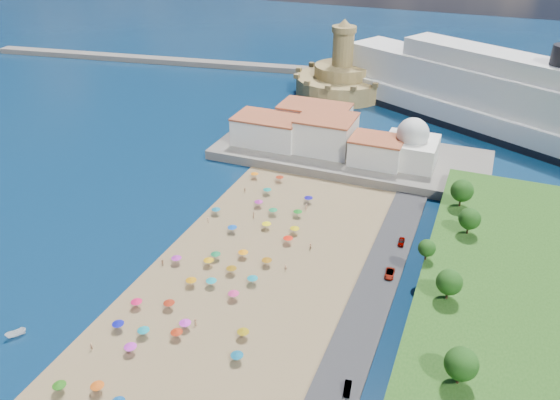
% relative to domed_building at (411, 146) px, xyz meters
% --- Properties ---
extents(ground, '(700.00, 700.00, 0.00)m').
position_rel_domed_building_xyz_m(ground, '(-30.00, -71.00, -8.97)').
color(ground, '#071938').
rests_on(ground, ground).
extents(terrace, '(90.00, 36.00, 3.00)m').
position_rel_domed_building_xyz_m(terrace, '(-20.00, 2.00, -7.47)').
color(terrace, '#59544C').
rests_on(terrace, ground).
extents(jetty, '(18.00, 70.00, 2.40)m').
position_rel_domed_building_xyz_m(jetty, '(-42.00, 37.00, -7.77)').
color(jetty, '#59544C').
rests_on(jetty, ground).
extents(breakwater, '(199.03, 34.77, 2.60)m').
position_rel_domed_building_xyz_m(breakwater, '(-140.00, 82.00, -7.67)').
color(breakwater, '#59544C').
rests_on(breakwater, ground).
extents(waterfront_buildings, '(57.00, 29.00, 11.00)m').
position_rel_domed_building_xyz_m(waterfront_buildings, '(-33.05, 2.64, -1.10)').
color(waterfront_buildings, silver).
rests_on(waterfront_buildings, terrace).
extents(domed_building, '(16.00, 16.00, 15.00)m').
position_rel_domed_building_xyz_m(domed_building, '(0.00, 0.00, 0.00)').
color(domed_building, silver).
rests_on(domed_building, terrace).
extents(fortress, '(40.00, 40.00, 32.40)m').
position_rel_domed_building_xyz_m(fortress, '(-42.00, 67.00, -2.29)').
color(fortress, '#A48B52').
rests_on(fortress, ground).
extents(cruise_ship, '(154.10, 95.96, 35.28)m').
position_rel_domed_building_xyz_m(cruise_ship, '(21.54, 47.53, 1.48)').
color(cruise_ship, black).
rests_on(cruise_ship, ground).
extents(beach_parasols, '(31.61, 117.98, 2.20)m').
position_rel_domed_building_xyz_m(beach_parasols, '(-31.33, -83.32, -6.83)').
color(beach_parasols, gray).
rests_on(beach_parasols, beach).
extents(beachgoers, '(32.54, 92.31, 1.85)m').
position_rel_domed_building_xyz_m(beachgoers, '(-29.81, -61.92, -7.87)').
color(beachgoers, tan).
rests_on(beachgoers, beach).
extents(parked_cars, '(2.41, 74.90, 1.29)m').
position_rel_domed_building_xyz_m(parked_cars, '(6.00, -73.98, -7.65)').
color(parked_cars, gray).
rests_on(parked_cars, promenade).
extents(hillside_trees, '(15.34, 107.35, 7.59)m').
position_rel_domed_building_xyz_m(hillside_trees, '(18.69, -76.59, 1.16)').
color(hillside_trees, '#382314').
rests_on(hillside_trees, hillside).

